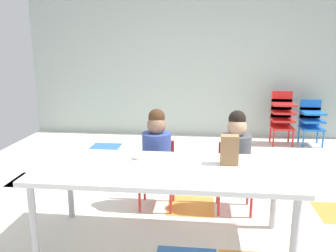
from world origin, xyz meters
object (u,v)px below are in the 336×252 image
object	(u,v)px
paper_bag_brown	(229,150)
craft_table	(164,174)
seated_child_middle_seat	(236,152)
kid_chair_red_stack	(282,114)
donut_powdered_on_plate	(139,156)
kid_chair_blue_stack	(311,119)
paper_plate_near_edge	(139,159)
seated_child_near_camera	(157,149)

from	to	relation	value
paper_bag_brown	craft_table	bearing A→B (deg)	-165.25
seated_child_middle_seat	kid_chair_red_stack	size ratio (longest dim) A/B	1.15
kid_chair_red_stack	seated_child_middle_seat	bearing A→B (deg)	-111.16
kid_chair_red_stack	donut_powdered_on_plate	xyz separation A→B (m)	(-1.67, -2.76, 0.17)
kid_chair_blue_stack	donut_powdered_on_plate	world-z (taller)	kid_chair_blue_stack
kid_chair_red_stack	donut_powdered_on_plate	bearing A→B (deg)	-121.19
kid_chair_red_stack	paper_plate_near_edge	world-z (taller)	kid_chair_red_stack
paper_bag_brown	donut_powdered_on_plate	world-z (taller)	paper_bag_brown
seated_child_middle_seat	seated_child_near_camera	bearing A→B (deg)	180.00
seated_child_near_camera	paper_bag_brown	world-z (taller)	seated_child_near_camera
kid_chair_red_stack	paper_bag_brown	size ratio (longest dim) A/B	3.64
kid_chair_red_stack	donut_powdered_on_plate	size ratio (longest dim) A/B	6.90
paper_bag_brown	paper_plate_near_edge	xyz separation A→B (m)	(-0.68, 0.04, -0.11)
paper_bag_brown	donut_powdered_on_plate	xyz separation A→B (m)	(-0.68, 0.04, -0.09)
craft_table	donut_powdered_on_plate	xyz separation A→B (m)	(-0.21, 0.16, 0.07)
seated_child_middle_seat	paper_plate_near_edge	xyz separation A→B (m)	(-0.78, -0.45, 0.06)
seated_child_near_camera	seated_child_middle_seat	xyz separation A→B (m)	(0.70, 0.00, 0.00)
donut_powdered_on_plate	kid_chair_blue_stack	bearing A→B (deg)	52.70
craft_table	kid_chair_red_stack	distance (m)	3.27
kid_chair_blue_stack	paper_bag_brown	world-z (taller)	paper_bag_brown
seated_child_near_camera	paper_plate_near_edge	size ratio (longest dim) A/B	5.10
seated_child_near_camera	kid_chair_red_stack	distance (m)	2.81
paper_plate_near_edge	donut_powdered_on_plate	bearing A→B (deg)	0.00
kid_chair_blue_stack	paper_plate_near_edge	size ratio (longest dim) A/B	3.78
craft_table	paper_bag_brown	world-z (taller)	paper_bag_brown
seated_child_middle_seat	kid_chair_blue_stack	size ratio (longest dim) A/B	1.35
kid_chair_blue_stack	donut_powdered_on_plate	xyz separation A→B (m)	(-2.10, -2.76, 0.24)
paper_plate_near_edge	donut_powdered_on_plate	world-z (taller)	donut_powdered_on_plate
seated_child_near_camera	seated_child_middle_seat	size ratio (longest dim) A/B	1.00
seated_child_near_camera	paper_bag_brown	xyz separation A→B (m)	(0.61, -0.49, 0.16)
kid_chair_red_stack	paper_plate_near_edge	xyz separation A→B (m)	(-1.67, -2.76, 0.15)
kid_chair_red_stack	kid_chair_blue_stack	world-z (taller)	kid_chair_red_stack
seated_child_near_camera	paper_bag_brown	size ratio (longest dim) A/B	4.17
seated_child_near_camera	donut_powdered_on_plate	xyz separation A→B (m)	(-0.07, -0.45, 0.08)
seated_child_middle_seat	kid_chair_red_stack	xyz separation A→B (m)	(0.90, 2.31, -0.10)
seated_child_middle_seat	kid_chair_blue_stack	distance (m)	2.67
seated_child_middle_seat	kid_chair_red_stack	world-z (taller)	seated_child_middle_seat
seated_child_middle_seat	kid_chair_red_stack	distance (m)	2.48
seated_child_near_camera	kid_chair_blue_stack	world-z (taller)	seated_child_near_camera
kid_chair_blue_stack	paper_plate_near_edge	distance (m)	3.48
craft_table	kid_chair_red_stack	size ratio (longest dim) A/B	2.34
seated_child_middle_seat	paper_plate_near_edge	size ratio (longest dim) A/B	5.10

